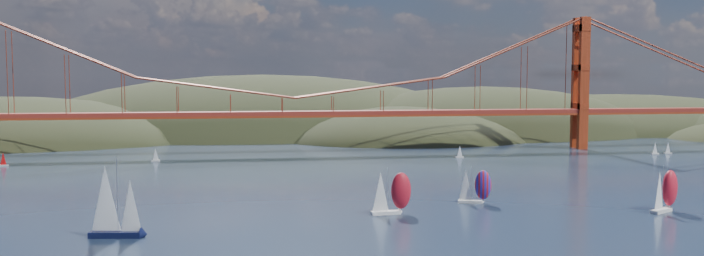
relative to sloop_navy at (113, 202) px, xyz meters
name	(u,v)px	position (x,y,z in m)	size (l,w,h in m)	color
headlands	(364,154)	(89.78, 233.11, -19.26)	(725.00, 225.00, 96.00)	black
bridge	(290,72)	(43.09, 134.83, 25.44)	(552.00, 12.00, 55.00)	maroon
sloop_navy	(113,202)	(0.00, 0.00, 0.00)	(10.21, 6.22, 15.40)	black
racer_0	(390,192)	(57.14, 13.09, -1.79)	(9.32, 3.99, 10.60)	white
racer_1	(664,190)	(119.24, 5.89, -1.76)	(9.41, 7.26, 10.65)	white
racer_rwb	(474,185)	(79.97, 22.80, -2.46)	(8.20, 4.96, 9.18)	white
distant_boat_2	(3,159)	(-56.41, 112.57, -4.39)	(3.00, 2.00, 4.70)	silver
distant_boat_3	(156,155)	(-6.64, 117.50, -4.39)	(3.00, 2.00, 4.70)	silver
distant_boat_4	(655,148)	(183.85, 109.63, -4.39)	(3.00, 2.00, 4.70)	silver
distant_boat_5	(668,148)	(189.98, 110.52, -4.39)	(3.00, 2.00, 4.70)	silver
distant_boat_8	(460,152)	(104.70, 110.43, -4.39)	(3.00, 2.00, 4.70)	silver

